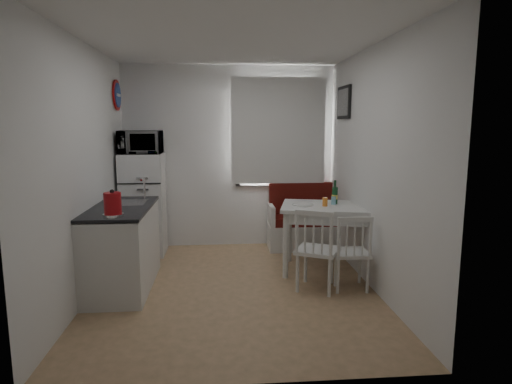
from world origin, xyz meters
TOP-DOWN VIEW (x-y plane):
  - floor at (0.00, 0.00)m, footprint 3.00×3.50m
  - ceiling at (0.00, 0.00)m, footprint 3.00×3.50m
  - wall_back at (0.00, 1.75)m, footprint 3.00×0.02m
  - wall_front at (0.00, -1.75)m, footprint 3.00×0.02m
  - wall_left at (-1.50, 0.00)m, footprint 0.02×3.50m
  - wall_right at (1.50, 0.00)m, footprint 0.02×3.50m
  - window at (0.70, 1.72)m, footprint 1.22×0.06m
  - curtain at (0.70, 1.65)m, footprint 1.35×0.02m
  - kitchen_counter at (-1.20, 0.16)m, footprint 0.62×1.32m
  - wall_sign at (-1.47, 1.45)m, footprint 0.03×0.40m
  - picture_frame at (1.48, 1.10)m, footprint 0.04×0.52m
  - bench at (1.19, 1.51)m, footprint 1.30×0.50m
  - dining_table at (1.14, 0.48)m, footprint 1.23×0.98m
  - chair_left at (0.89, -0.18)m, footprint 0.56×0.56m
  - chair_right at (1.25, -0.17)m, footprint 0.40×0.39m
  - fridge at (-1.18, 1.40)m, footprint 0.55×0.55m
  - microwave at (-1.18, 1.35)m, footprint 0.55×0.37m
  - kettle at (-1.15, -0.38)m, footprint 0.19×0.19m
  - wine_bottle at (1.25, 0.58)m, footprint 0.07×0.07m
  - drinking_glass_orange at (1.09, 0.43)m, footprint 0.06×0.06m
  - drinking_glass_blue at (1.22, 0.53)m, footprint 0.06×0.06m
  - plate at (0.84, 0.50)m, footprint 0.25×0.25m

SIDE VIEW (x-z plane):
  - floor at x=0.00m, z-range -0.01..0.01m
  - bench at x=1.19m, z-range -0.16..0.77m
  - kitchen_counter at x=-1.20m, z-range -0.12..1.04m
  - chair_right at x=1.25m, z-range 0.29..0.73m
  - chair_left at x=0.89m, z-range 0.31..0.80m
  - fridge at x=-1.18m, z-range 0.00..1.38m
  - dining_table at x=1.14m, z-range 0.32..1.13m
  - plate at x=0.84m, z-range 0.81..0.83m
  - drinking_glass_blue at x=1.22m, z-range 0.81..0.91m
  - drinking_glass_orange at x=1.09m, z-range 0.81..0.92m
  - wine_bottle at x=1.25m, z-range 0.81..1.10m
  - kettle at x=-1.15m, z-range 0.90..1.16m
  - wall_back at x=0.00m, z-range 0.00..2.60m
  - wall_front at x=0.00m, z-range 0.00..2.60m
  - wall_left at x=-1.50m, z-range 0.00..2.60m
  - wall_right at x=1.50m, z-range 0.00..2.60m
  - microwave at x=-1.18m, z-range 1.38..1.69m
  - window at x=0.70m, z-range 0.89..2.36m
  - curtain at x=0.70m, z-range 0.93..2.42m
  - picture_frame at x=1.48m, z-range 1.84..2.26m
  - wall_sign at x=-1.47m, z-range 1.95..2.35m
  - ceiling at x=0.00m, z-range 2.59..2.61m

